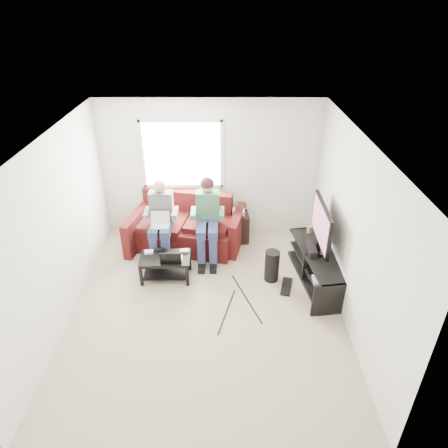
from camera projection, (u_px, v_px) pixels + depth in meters
The scene contains 26 objects.
floor at pixel (207, 307), 6.04m from camera, with size 4.50×4.50×0.00m, color tan.
ceiling at pixel (202, 141), 4.74m from camera, with size 4.50×4.50×0.00m, color white.
wall_back at pixel (210, 170), 7.34m from camera, with size 4.50×4.50×0.00m, color silver.
wall_front at pixel (194, 370), 3.45m from camera, with size 4.50×4.50×0.00m, color silver.
wall_left at pixel (57, 234), 5.39m from camera, with size 4.50×4.50×0.00m, color silver.
wall_right at pixel (353, 234), 5.39m from camera, with size 4.50×4.50×0.00m, color silver.
window at pixel (182, 155), 7.17m from camera, with size 1.48×0.04×1.28m.
sofa at pixel (187, 228), 7.38m from camera, with size 2.20×1.29×0.94m.
person_left at pixel (161, 218), 6.84m from camera, with size 0.40×0.70×1.40m.
person_right at pixel (207, 214), 6.83m from camera, with size 0.40×0.71×1.44m.
laptop_silver at pixel (160, 223), 6.71m from camera, with size 0.32×0.22×0.24m, color silver, non-canonical shape.
coffee_table at pixel (166, 263), 6.53m from camera, with size 0.82×0.51×0.40m.
laptop_black at pixel (171, 254), 6.35m from camera, with size 0.34×0.24×0.24m, color black, non-canonical shape.
controller_a at pixel (149, 252), 6.57m from camera, with size 0.14×0.09×0.04m, color silver.
controller_b at pixel (160, 250), 6.62m from camera, with size 0.14×0.09×0.04m, color black.
controller_c at pixel (184, 251), 6.60m from camera, with size 0.14×0.09×0.04m, color gray.
tv_stand at pixel (317, 269), 6.47m from camera, with size 0.71×1.70×0.55m.
tv at pixel (321, 225), 6.18m from camera, with size 0.12×1.10×0.81m.
soundbar at pixel (311, 247), 6.38m from camera, with size 0.12×0.50×0.10m, color black.
drink_cup at pixel (309, 230), 6.84m from camera, with size 0.08×0.08×0.12m, color #A57947.
console_white at pixel (323, 280), 6.09m from camera, with size 0.30×0.22×0.06m, color silver.
console_grey at pixel (314, 254), 6.69m from camera, with size 0.34×0.26×0.08m, color gray.
console_black at pixel (318, 266), 6.39m from camera, with size 0.38×0.30×0.07m, color black.
subwoofer at pixel (272, 266), 6.49m from camera, with size 0.24×0.24×0.54m, color black.
keyboard_floor at pixel (286, 286), 6.44m from camera, with size 0.15×0.46×0.03m, color black.
end_table at pixel (238, 226), 7.53m from camera, with size 0.38×0.38×0.66m.
Camera 1 is at (0.26, -4.59, 4.12)m, focal length 32.00 mm.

